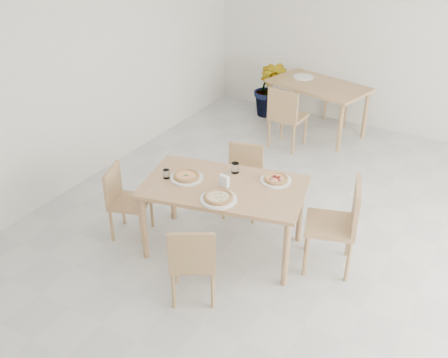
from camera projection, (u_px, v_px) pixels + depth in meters
The scene contains 21 objects.
main_table at pixel (224, 192), 5.07m from camera, with size 1.70×1.20×0.75m.
chair_south at pixel (193, 259), 4.51m from camera, with size 0.55×0.55×0.81m.
chair_north at pixel (244, 175), 5.81m from camera, with size 0.48×0.48×0.79m.
chair_west at pixel (123, 197), 5.42m from camera, with size 0.49×0.49×0.78m.
chair_east at pixel (341, 220), 4.89m from camera, with size 0.58×0.58×0.93m.
plate_margherita at pixel (187, 178), 5.14m from camera, with size 0.32×0.32×0.02m, color white.
plate_mushroom at pixel (218, 199), 4.80m from camera, with size 0.34×0.34×0.02m, color white.
plate_pepperoni at pixel (276, 181), 5.10m from camera, with size 0.30×0.30×0.02m, color white.
pizza_margherita at pixel (187, 176), 5.13m from camera, with size 0.32×0.32×0.03m.
pizza_mushroom at pixel (218, 197), 4.79m from camera, with size 0.33×0.33×0.03m.
pizza_pepperoni at pixel (276, 178), 5.08m from camera, with size 0.28×0.28×0.03m.
tumbler_a at pixel (166, 174), 5.14m from camera, with size 0.07×0.07×0.09m, color white.
tumbler_b at pixel (235, 168), 5.23m from camera, with size 0.08×0.08×0.10m, color white.
napkin_holder at pixel (224, 182), 4.98m from camera, with size 0.12×0.07×0.12m.
fork_a at pixel (156, 188), 4.99m from camera, with size 0.01×0.18×0.01m, color silver.
fork_b at pixel (227, 173), 5.23m from camera, with size 0.02×0.18×0.01m, color silver.
second_table at pixel (318, 90), 7.58m from camera, with size 1.53×1.09×0.75m.
chair_back_s at pixel (286, 114), 7.17m from camera, with size 0.46×0.46×0.89m.
chair_back_n at pixel (349, 87), 8.09m from camera, with size 0.57×0.57×0.91m.
plate_empty at pixel (303, 77), 7.78m from camera, with size 0.30×0.30×0.02m, color white.
potted_plant at pixel (270, 88), 8.22m from camera, with size 0.51×0.41×0.92m, color #1F5F1C.
Camera 1 is at (1.44, -4.04, 3.30)m, focal length 42.00 mm.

